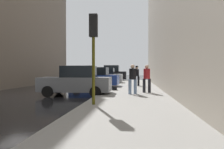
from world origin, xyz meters
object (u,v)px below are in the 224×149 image
at_px(traffic_light, 93,39).
at_px(pedestrian_in_jeans, 133,78).
at_px(parked_blue_sedan, 95,78).
at_px(pedestrian_with_fedora, 137,75).
at_px(pedestrian_in_red_jacket, 147,77).
at_px(duffel_bag, 115,88).
at_px(parked_silver_sedan, 104,76).
at_px(parked_gray_coupe, 76,82).
at_px(fire_hydrant, 115,82).
at_px(parked_black_suv, 111,74).

distance_m(traffic_light, pedestrian_in_jeans, 4.62).
xyz_separation_m(parked_blue_sedan, pedestrian_in_jeans, (3.37, -6.31, 0.26)).
xyz_separation_m(pedestrian_with_fedora, pedestrian_in_red_jacket, (0.57, -6.06, -0.03)).
distance_m(traffic_light, duffel_bag, 6.97).
relative_size(parked_silver_sedan, pedestrian_in_red_jacket, 2.46).
bearing_deg(pedestrian_in_jeans, parked_blue_sedan, 118.10).
bearing_deg(traffic_light, pedestrian_in_jeans, 69.47).
height_order(parked_gray_coupe, duffel_bag, parked_gray_coupe).
relative_size(parked_blue_sedan, duffel_bag, 9.70).
distance_m(parked_gray_coupe, duffel_bag, 3.18).
height_order(fire_hydrant, pedestrian_with_fedora, pedestrian_with_fedora).
distance_m(pedestrian_in_jeans, duffel_bag, 2.90).
relative_size(fire_hydrant, duffel_bag, 1.60).
distance_m(parked_blue_sedan, traffic_light, 10.68).
distance_m(fire_hydrant, pedestrian_in_jeans, 5.89).
bearing_deg(parked_blue_sedan, parked_silver_sedan, 90.00).
bearing_deg(fire_hydrant, traffic_light, -89.70).
xyz_separation_m(parked_black_suv, pedestrian_in_jeans, (3.37, -18.52, 0.07)).
distance_m(parked_gray_coupe, traffic_light, 4.95).
bearing_deg(pedestrian_with_fedora, fire_hydrant, -144.23).
relative_size(parked_black_suv, pedestrian_in_red_jacket, 2.69).
relative_size(parked_gray_coupe, traffic_light, 1.17).
relative_size(parked_gray_coupe, parked_black_suv, 0.91).
relative_size(fire_hydrant, pedestrian_in_red_jacket, 0.41).
height_order(parked_blue_sedan, traffic_light, traffic_light).
distance_m(traffic_light, pedestrian_in_red_jacket, 5.74).
bearing_deg(parked_silver_sedan, duffel_bag, -77.64).
distance_m(parked_gray_coupe, parked_silver_sedan, 11.87).
xyz_separation_m(parked_black_suv, traffic_light, (1.85, -22.56, 1.73)).
xyz_separation_m(parked_gray_coupe, parked_blue_sedan, (-0.00, 6.17, 0.00)).
relative_size(parked_silver_sedan, traffic_light, 1.17).
height_order(parked_silver_sedan, fire_hydrant, parked_silver_sedan).
distance_m(pedestrian_in_red_jacket, duffel_bag, 2.76).
distance_m(parked_blue_sedan, pedestrian_in_jeans, 7.15).
bearing_deg(parked_black_suv, pedestrian_with_fedora, -72.43).
height_order(pedestrian_in_jeans, duffel_bag, pedestrian_in_jeans).
distance_m(parked_black_suv, duffel_bag, 16.20).
relative_size(parked_gray_coupe, pedestrian_with_fedora, 2.37).
relative_size(traffic_light, duffel_bag, 8.18).
distance_m(fire_hydrant, duffel_bag, 3.19).
relative_size(traffic_light, pedestrian_in_red_jacket, 2.11).
distance_m(traffic_light, pedestrian_with_fedora, 11.28).
xyz_separation_m(parked_blue_sedan, pedestrian_with_fedora, (3.65, 0.67, 0.29)).
xyz_separation_m(pedestrian_in_jeans, pedestrian_with_fedora, (0.29, 6.98, 0.03)).
height_order(parked_blue_sedan, fire_hydrant, parked_blue_sedan).
relative_size(traffic_light, pedestrian_with_fedora, 2.03).
relative_size(fire_hydrant, pedestrian_in_jeans, 0.41).
xyz_separation_m(fire_hydrant, pedestrian_in_red_jacket, (2.42, -4.73, 0.61)).
height_order(parked_silver_sedan, traffic_light, traffic_light).
xyz_separation_m(pedestrian_in_red_jacket, duffel_bag, (-2.13, 1.56, -0.81)).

